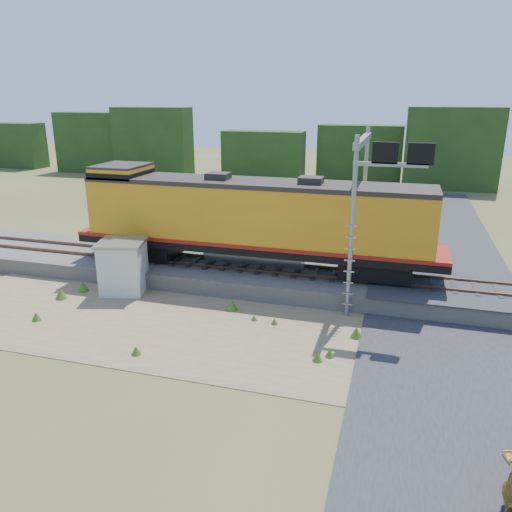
% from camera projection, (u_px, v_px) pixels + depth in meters
% --- Properties ---
extents(ground, '(140.00, 140.00, 0.00)m').
position_uv_depth(ground, '(265.00, 341.00, 19.23)').
color(ground, '#475123').
rests_on(ground, ground).
extents(ballast, '(70.00, 5.00, 0.80)m').
position_uv_depth(ballast, '(297.00, 279.00, 24.58)').
color(ballast, slate).
rests_on(ballast, ground).
extents(rails, '(70.00, 1.54, 0.16)m').
position_uv_depth(rails, '(297.00, 270.00, 24.44)').
color(rails, brown).
rests_on(rails, ballast).
extents(dirt_shoulder, '(26.00, 8.00, 0.03)m').
position_uv_depth(dirt_shoulder, '(221.00, 328.00, 20.21)').
color(dirt_shoulder, '#8C7754').
rests_on(dirt_shoulder, ground).
extents(road, '(7.00, 66.00, 0.86)m').
position_uv_depth(road, '(457.00, 355.00, 18.00)').
color(road, '#38383A').
rests_on(road, ground).
extents(tree_line_north, '(130.00, 3.00, 6.50)m').
position_uv_depth(tree_line_north, '(360.00, 154.00, 52.99)').
color(tree_line_north, '#1E3A15').
rests_on(tree_line_north, ground).
extents(weed_clumps, '(15.00, 6.20, 0.56)m').
position_uv_depth(weed_clumps, '(182.00, 328.00, 20.26)').
color(weed_clumps, '#3B641C').
rests_on(weed_clumps, ground).
extents(locomotive, '(18.22, 2.78, 4.70)m').
position_uv_depth(locomotive, '(249.00, 219.00, 24.37)').
color(locomotive, black).
rests_on(locomotive, rails).
extents(shed, '(2.61, 2.61, 2.52)m').
position_uv_depth(shed, '(123.00, 266.00, 23.71)').
color(shed, silver).
rests_on(shed, ground).
extents(signal_gantry, '(3.01, 6.20, 7.58)m').
position_uv_depth(signal_gantry, '(369.00, 177.00, 21.50)').
color(signal_gantry, gray).
rests_on(signal_gantry, ground).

